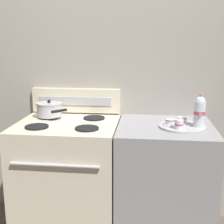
# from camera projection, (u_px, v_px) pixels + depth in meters

# --- Properties ---
(wall_back) EXTENTS (6.00, 0.05, 2.20)m
(wall_back) POSITION_uv_depth(u_px,v_px,m) (118.00, 92.00, 2.65)
(wall_back) COLOR #9E998E
(wall_back) RESTS_ON ground
(stove) EXTENTS (0.77, 0.70, 0.92)m
(stove) POSITION_uv_depth(u_px,v_px,m) (69.00, 178.00, 2.49)
(stove) COLOR beige
(stove) RESTS_ON ground
(control_panel) EXTENTS (0.75, 0.05, 0.20)m
(control_panel) POSITION_uv_depth(u_px,v_px,m) (76.00, 100.00, 2.66)
(control_panel) COLOR beige
(control_panel) RESTS_ON stove
(side_counter) EXTENTS (0.71, 0.68, 0.91)m
(side_counter) POSITION_uv_depth(u_px,v_px,m) (163.00, 183.00, 2.40)
(side_counter) COLOR #939399
(side_counter) RESTS_ON ground
(saucepan) EXTENTS (0.27, 0.27, 0.14)m
(saucepan) POSITION_uv_depth(u_px,v_px,m) (49.00, 109.00, 2.53)
(saucepan) COLOR #B7B7BC
(saucepan) RESTS_ON stove
(serving_tray) EXTENTS (0.34, 0.34, 0.01)m
(serving_tray) POSITION_uv_depth(u_px,v_px,m) (182.00, 126.00, 2.26)
(serving_tray) COLOR #B2B2B7
(serving_tray) RESTS_ON side_counter
(teapot) EXTENTS (0.08, 0.13, 0.24)m
(teapot) POSITION_uv_depth(u_px,v_px,m) (200.00, 111.00, 2.20)
(teapot) COLOR silver
(teapot) RESTS_ON serving_tray
(teacup_left) EXTENTS (0.10, 0.10, 0.04)m
(teacup_left) POSITION_uv_depth(u_px,v_px,m) (170.00, 122.00, 2.26)
(teacup_left) COLOR silver
(teacup_left) RESTS_ON serving_tray
(teacup_right) EXTENTS (0.10, 0.10, 0.04)m
(teacup_right) POSITION_uv_depth(u_px,v_px,m) (182.00, 120.00, 2.32)
(teacup_right) COLOR silver
(teacup_right) RESTS_ON serving_tray
(creamer_jug) EXTENTS (0.06, 0.06, 0.07)m
(creamer_jug) POSITION_uv_depth(u_px,v_px,m) (179.00, 124.00, 2.17)
(creamer_jug) COLOR silver
(creamer_jug) RESTS_ON serving_tray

